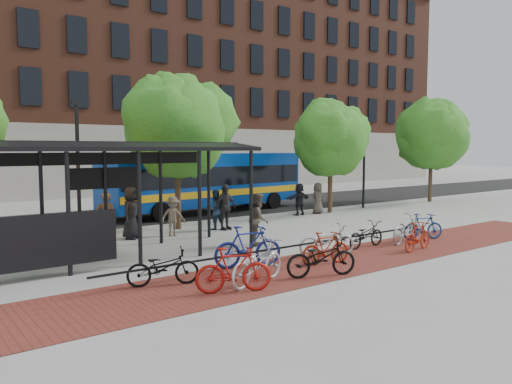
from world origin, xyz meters
TOP-DOWN VIEW (x-y plane):
  - ground at (0.00, 0.00)m, footprint 160.00×160.00m
  - asphalt_street at (0.00, 8.00)m, footprint 160.00×8.00m
  - curb at (0.00, 4.00)m, footprint 160.00×0.25m
  - brick_strip at (-2.00, -5.00)m, footprint 24.00×3.00m
  - bike_rack_rail at (-3.30, -4.10)m, footprint 12.00×0.05m
  - building_brick at (10.00, 26.00)m, footprint 55.00×14.00m
  - bus_shelter at (-8.13, -0.48)m, footprint 10.60×3.07m
  - tree_b at (-2.90, 3.35)m, footprint 5.15×4.20m
  - tree_c at (6.09, 3.35)m, footprint 4.66×3.80m
  - tree_d at (15.10, 3.35)m, footprint 5.39×4.40m
  - lamp_post_left at (-7.00, 3.60)m, footprint 0.35×0.20m
  - lamp_post_right at (9.00, 3.60)m, footprint 0.35×0.20m
  - bus at (0.86, 7.25)m, footprint 11.73×3.72m
  - bike_0 at (-7.47, -4.24)m, footprint 1.87×1.20m
  - bike_1 at (-6.42, -5.78)m, footprint 1.86×1.21m
  - bike_2 at (-5.53, -5.51)m, footprint 2.19×1.31m
  - bike_3 at (-4.68, -3.96)m, footprint 2.08×1.12m
  - bike_4 at (-3.75, -5.97)m, footprint 2.08×1.29m
  - bike_5 at (-2.67, -5.05)m, footprint 1.67×0.75m
  - bike_6 at (-1.78, -4.21)m, footprint 2.00×1.27m
  - bike_8 at (0.21, -4.10)m, footprint 1.73×0.66m
  - bike_9 at (1.15, -5.49)m, footprint 1.65×0.64m
  - bike_10 at (2.02, -4.40)m, footprint 2.01×1.00m
  - bike_11 at (3.03, -4.40)m, footprint 1.70×1.04m
  - pedestrian_0 at (-5.49, 2.31)m, footprint 1.14×1.07m
  - pedestrian_1 at (-6.74, 1.56)m, footprint 0.80×0.66m
  - pedestrian_2 at (-1.85, 2.24)m, footprint 0.85×0.69m
  - pedestrian_3 at (-3.99, 1.89)m, footprint 1.06×0.69m
  - pedestrian_4 at (-1.55, 1.94)m, footprint 1.16×0.59m
  - pedestrian_5 at (3.98, 3.47)m, footprint 1.51×0.48m
  - pedestrian_6 at (5.14, 3.33)m, footprint 0.83×0.59m
  - pedestrian_8 at (-2.42, -1.50)m, footprint 1.11×1.13m

SIDE VIEW (x-z plane):
  - ground at x=0.00m, z-range 0.00..0.00m
  - bike_rack_rail at x=-3.30m, z-range -0.47..0.47m
  - brick_strip at x=-2.00m, z-range 0.00..0.01m
  - asphalt_street at x=0.00m, z-range 0.00..0.01m
  - curb at x=0.00m, z-range 0.00..0.12m
  - bike_8 at x=0.21m, z-range 0.00..0.90m
  - bike_0 at x=-7.47m, z-range 0.00..0.93m
  - bike_9 at x=1.15m, z-range 0.00..0.97m
  - bike_5 at x=-2.67m, z-range 0.00..0.97m
  - bike_11 at x=3.03m, z-range 0.00..0.99m
  - bike_6 at x=-1.78m, z-range 0.00..0.99m
  - bike_10 at x=2.02m, z-range 0.00..1.01m
  - bike_4 at x=-3.75m, z-range 0.00..1.03m
  - bike_2 at x=-5.53m, z-range 0.00..1.08m
  - bike_1 at x=-6.42m, z-range 0.00..1.09m
  - bike_3 at x=-4.68m, z-range 0.00..1.20m
  - pedestrian_3 at x=-3.99m, z-range 0.00..1.54m
  - pedestrian_6 at x=5.14m, z-range 0.00..1.61m
  - pedestrian_5 at x=3.98m, z-range 0.00..1.62m
  - pedestrian_2 at x=-1.85m, z-range 0.00..1.67m
  - pedestrian_8 at x=-2.42m, z-range 0.00..1.83m
  - pedestrian_1 at x=-6.74m, z-range 0.00..1.88m
  - pedestrian_4 at x=-1.55m, z-range 0.00..1.90m
  - pedestrian_0 at x=-5.49m, z-range 0.00..1.96m
  - bus at x=0.86m, z-range 0.23..3.34m
  - lamp_post_left at x=-7.00m, z-range 0.18..5.31m
  - lamp_post_right at x=9.00m, z-range 0.18..5.31m
  - bus_shelter at x=-8.13m, z-range 1.20..4.80m
  - tree_c at x=6.09m, z-range 1.09..7.02m
  - tree_b at x=-2.90m, z-range 1.22..7.69m
  - tree_d at x=15.10m, z-range 1.19..7.74m
  - building_brick at x=10.00m, z-range 0.00..20.00m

